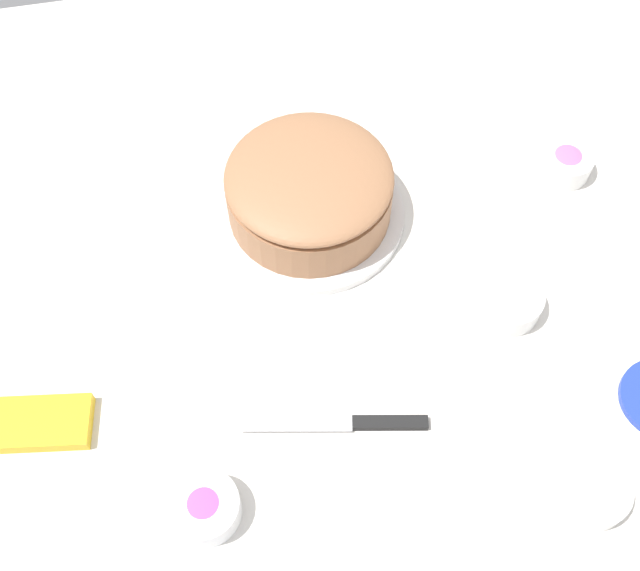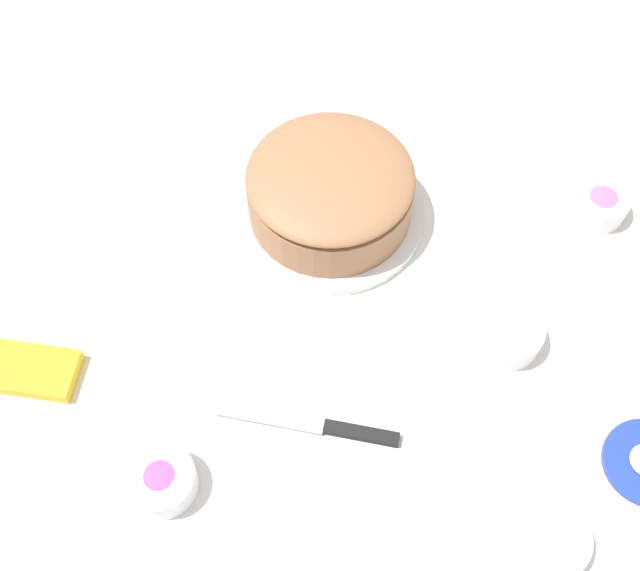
% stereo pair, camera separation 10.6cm
% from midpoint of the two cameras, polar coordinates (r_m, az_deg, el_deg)
% --- Properties ---
extents(ground_plane, '(1.54, 1.54, 0.00)m').
position_cam_midpoint_polar(ground_plane, '(1.06, 2.51, -4.77)').
color(ground_plane, silver).
extents(frosted_cake, '(0.28, 0.28, 0.11)m').
position_cam_midpoint_polar(frosted_cake, '(1.13, 3.35, 6.41)').
color(frosted_cake, white).
rests_on(frosted_cake, ground_plane).
extents(spreading_knife, '(0.24, 0.06, 0.01)m').
position_cam_midpoint_polar(spreading_knife, '(1.01, 3.27, -10.41)').
color(spreading_knife, silver).
rests_on(spreading_knife, ground_plane).
extents(sprinkle_bowl_blue, '(0.09, 0.09, 0.04)m').
position_cam_midpoint_polar(sprinkle_bowl_blue, '(1.09, 16.14, -3.58)').
color(sprinkle_bowl_blue, white).
rests_on(sprinkle_bowl_blue, ground_plane).
extents(sprinkle_bowl_pink, '(0.08, 0.08, 0.04)m').
position_cam_midpoint_polar(sprinkle_bowl_pink, '(1.24, 21.90, 5.38)').
color(sprinkle_bowl_pink, white).
rests_on(sprinkle_bowl_pink, ground_plane).
extents(sprinkle_bowl_green, '(0.10, 0.10, 0.03)m').
position_cam_midpoint_polar(sprinkle_bowl_green, '(1.01, 19.21, -17.21)').
color(sprinkle_bowl_green, white).
rests_on(sprinkle_bowl_green, ground_plane).
extents(sprinkle_bowl_rainbow, '(0.08, 0.08, 0.04)m').
position_cam_midpoint_polar(sprinkle_bowl_rainbow, '(0.98, -8.34, -14.07)').
color(sprinkle_bowl_rainbow, white).
rests_on(sprinkle_bowl_rainbow, ground_plane).
extents(candy_box_lower, '(0.16, 0.09, 0.02)m').
position_cam_midpoint_polar(candy_box_lower, '(1.09, -18.50, -6.03)').
color(candy_box_lower, yellow).
rests_on(candy_box_lower, ground_plane).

